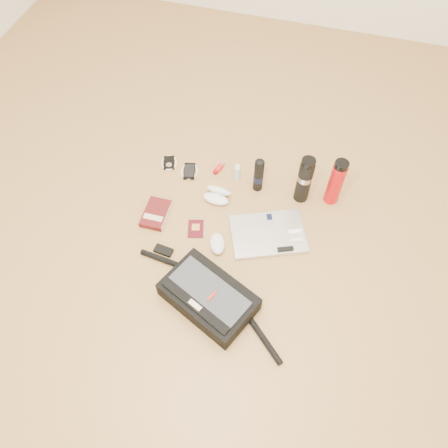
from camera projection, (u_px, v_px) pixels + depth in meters
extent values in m
plane|color=#A57B44|center=(222.00, 247.00, 2.15)|extent=(4.00, 4.00, 0.00)
cube|color=black|center=(209.00, 297.00, 1.95)|extent=(0.47, 0.40, 0.10)
cube|color=#32353A|center=(207.00, 293.00, 1.90)|extent=(0.40, 0.31, 0.01)
cube|color=black|center=(195.00, 306.00, 1.87)|extent=(0.35, 0.19, 0.01)
cube|color=beige|center=(195.00, 305.00, 1.87)|extent=(0.07, 0.05, 0.01)
cube|color=#AC2011|center=(212.00, 297.00, 1.89)|extent=(0.03, 0.05, 0.02)
cylinder|color=black|center=(165.00, 260.00, 2.10)|extent=(0.25, 0.05, 0.03)
cylinder|color=black|center=(264.00, 339.00, 1.88)|extent=(0.21, 0.19, 0.03)
cube|color=black|center=(164.00, 250.00, 2.13)|extent=(0.09, 0.05, 0.02)
cube|color=silver|center=(268.00, 234.00, 2.18)|extent=(0.43, 0.37, 0.02)
cube|color=black|center=(269.00, 217.00, 2.22)|extent=(0.04, 0.04, 0.00)
cube|color=white|center=(295.00, 232.00, 2.17)|extent=(0.07, 0.04, 0.01)
cube|color=silver|center=(297.00, 240.00, 2.14)|extent=(0.06, 0.04, 0.01)
cube|color=black|center=(286.00, 249.00, 2.11)|extent=(0.08, 0.05, 0.01)
cube|color=#4A1012|center=(156.00, 214.00, 2.24)|extent=(0.12, 0.18, 0.03)
cube|color=beige|center=(167.00, 216.00, 2.24)|extent=(0.01, 0.17, 0.03)
cube|color=#C3B996|center=(153.00, 217.00, 2.21)|extent=(0.10, 0.03, 0.00)
cube|color=#470915|center=(196.00, 229.00, 2.21)|extent=(0.10, 0.13, 0.00)
cube|color=gold|center=(196.00, 227.00, 2.21)|extent=(0.05, 0.05, 0.00)
ellipsoid|color=silver|center=(217.00, 244.00, 2.14)|extent=(0.11, 0.14, 0.04)
ellipsoid|color=white|center=(216.00, 199.00, 2.29)|extent=(0.14, 0.08, 0.04)
ellipsoid|color=white|center=(219.00, 191.00, 2.30)|extent=(0.14, 0.08, 0.08)
ellipsoid|color=black|center=(211.00, 197.00, 2.29)|extent=(0.04, 0.03, 0.01)
ellipsoid|color=black|center=(221.00, 200.00, 2.28)|extent=(0.04, 0.03, 0.01)
cylinder|color=black|center=(216.00, 198.00, 2.29)|extent=(0.02, 0.01, 0.00)
cube|color=black|center=(169.00, 163.00, 2.45)|extent=(0.09, 0.11, 0.01)
cylinder|color=#A8A8AB|center=(169.00, 165.00, 2.43)|extent=(0.04, 0.04, 0.00)
torus|color=white|center=(169.00, 163.00, 2.45)|extent=(0.11, 0.11, 0.01)
cube|color=black|center=(189.00, 171.00, 2.42)|extent=(0.09, 0.13, 0.01)
cube|color=black|center=(189.00, 171.00, 2.41)|extent=(0.07, 0.10, 0.00)
torus|color=white|center=(189.00, 171.00, 2.41)|extent=(0.11, 0.11, 0.01)
cube|color=red|center=(219.00, 168.00, 2.42)|extent=(0.04, 0.06, 0.02)
cube|color=#AE0005|center=(215.00, 172.00, 2.40)|extent=(0.02, 0.02, 0.02)
cylinder|color=#AAAAAD|center=(222.00, 164.00, 2.43)|extent=(0.03, 0.04, 0.02)
cylinder|color=#B5E1F2|center=(237.00, 173.00, 2.35)|extent=(0.03, 0.03, 0.09)
cylinder|color=white|center=(238.00, 167.00, 2.31)|extent=(0.02, 0.02, 0.02)
cylinder|color=silver|center=(238.00, 166.00, 2.30)|extent=(0.01, 0.01, 0.01)
cylinder|color=black|center=(259.00, 176.00, 2.27)|extent=(0.05, 0.05, 0.21)
cylinder|color=black|center=(258.00, 178.00, 2.29)|extent=(0.06, 0.06, 0.04)
ellipsoid|color=black|center=(260.00, 162.00, 2.19)|extent=(0.05, 0.05, 0.02)
cylinder|color=black|center=(304.00, 181.00, 2.21)|extent=(0.09, 0.09, 0.26)
cylinder|color=#99999B|center=(305.00, 177.00, 2.18)|extent=(0.09, 0.09, 0.03)
cylinder|color=black|center=(309.00, 162.00, 2.09)|extent=(0.09, 0.09, 0.03)
cylinder|color=red|center=(335.00, 184.00, 2.21)|extent=(0.10, 0.10, 0.26)
cylinder|color=black|center=(342.00, 165.00, 2.09)|extent=(0.09, 0.09, 0.03)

